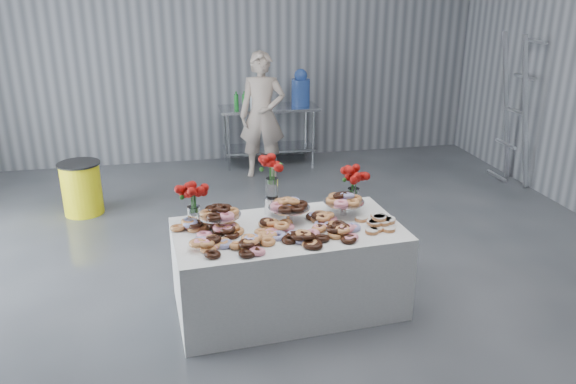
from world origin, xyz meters
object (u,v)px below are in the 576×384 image
display_table (288,268)px  person (262,115)px  trash_barrel (82,188)px  stepladder (515,111)px  water_jug (301,89)px  prep_table (269,125)px

display_table → person: 3.64m
person → trash_barrel: 2.66m
trash_barrel → stepladder: bearing=-0.6°
water_jug → trash_barrel: 3.55m
trash_barrel → water_jug: bearing=26.6°
display_table → prep_table: (0.55, 4.13, 0.24)m
display_table → person: (0.36, 3.58, 0.52)m
display_table → water_jug: size_ratio=3.43×
person → prep_table: bearing=85.4°
display_table → prep_table: bearing=82.5°
prep_table → water_jug: size_ratio=2.71×
water_jug → prep_table: bearing=180.0°
prep_table → stepladder: bearing=-27.2°
water_jug → trash_barrel: size_ratio=0.85×
display_table → prep_table: prep_table is taller
prep_table → person: size_ratio=0.84×
water_jug → person: person is taller
person → trash_barrel: (-2.40, -0.99, -0.57)m
trash_barrel → stepladder: (5.71, -0.06, 0.71)m
display_table → person: bearing=84.2°
display_table → stepladder: size_ratio=0.91×
trash_barrel → prep_table: bearing=30.9°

